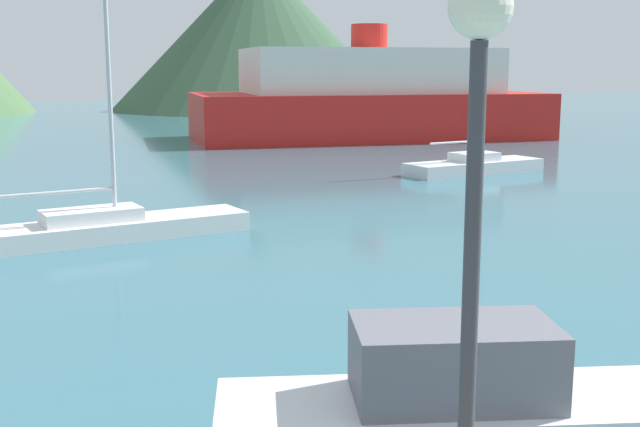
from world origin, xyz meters
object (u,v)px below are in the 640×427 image
sailboat_middle (474,165)px  motorboat_near (541,419)px  sailboat_inner (92,228)px  streetlamp (476,148)px  ferry_distant (369,99)px

sailboat_middle → motorboat_near: bearing=-129.3°
motorboat_near → sailboat_inner: (-3.86, 15.06, -0.16)m
streetlamp → sailboat_middle: 31.72m
streetlamp → sailboat_inner: 18.37m
sailboat_inner → sailboat_middle: 19.77m
sailboat_inner → ferry_distant: 34.20m
motorboat_near → sailboat_middle: (13.88, 23.78, -0.15)m
streetlamp → ferry_distant: ferry_distant is taller
sailboat_inner → ferry_distant: size_ratio=0.37×
sailboat_middle → ferry_distant: 18.71m
motorboat_near → sailboat_inner: 15.54m
motorboat_near → ferry_distant: (16.95, 42.10, 2.12)m
ferry_distant → streetlamp: bearing=-107.3°
streetlamp → motorboat_near: size_ratio=0.56×
sailboat_inner → ferry_distant: sailboat_inner is taller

